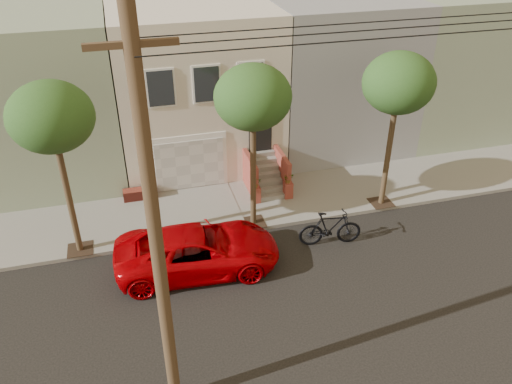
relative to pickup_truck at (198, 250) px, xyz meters
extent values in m
plane|color=black|center=(1.50, -1.91, -0.78)|extent=(90.00, 90.00, 0.00)
cube|color=gray|center=(1.50, 3.44, -0.70)|extent=(40.00, 3.70, 0.15)
cube|color=beige|center=(1.50, 9.29, 2.87)|extent=(7.00, 8.00, 7.00)
cube|color=gray|center=(-5.30, 9.29, 2.87)|extent=(6.50, 8.00, 7.00)
cube|color=gray|center=(8.30, 9.29, 2.87)|extent=(6.50, 8.00, 7.00)
cube|color=gray|center=(14.80, 9.29, 2.87)|extent=(6.50, 8.00, 7.00)
cube|color=white|center=(0.60, 5.31, 0.62)|extent=(3.20, 0.12, 2.50)
cube|color=silver|center=(0.60, 5.25, 0.52)|extent=(2.90, 0.06, 2.20)
cube|color=gray|center=(0.60, 3.44, -0.62)|extent=(3.20, 3.70, 0.02)
cube|color=maroon|center=(-1.60, 4.99, -0.41)|extent=(1.40, 0.45, 0.44)
cube|color=black|center=(3.70, 5.26, 1.77)|extent=(1.00, 0.06, 2.00)
cube|color=#3F4751|center=(-0.30, 5.26, 3.97)|extent=(1.00, 0.06, 1.40)
cube|color=white|center=(-0.30, 5.28, 3.97)|extent=(1.15, 0.05, 1.55)
cube|color=#3F4751|center=(1.50, 5.26, 3.97)|extent=(1.00, 0.06, 1.40)
cube|color=white|center=(1.50, 5.28, 3.97)|extent=(1.15, 0.05, 1.55)
cube|color=#3F4751|center=(3.30, 5.26, 3.97)|extent=(1.00, 0.06, 1.40)
cube|color=white|center=(3.30, 5.28, 3.97)|extent=(1.15, 0.05, 1.55)
cube|color=gray|center=(3.70, 3.47, -0.53)|extent=(1.20, 0.28, 0.20)
cube|color=gray|center=(3.70, 3.75, -0.33)|extent=(1.20, 0.28, 0.20)
cube|color=gray|center=(3.70, 4.03, -0.13)|extent=(1.20, 0.28, 0.20)
cube|color=gray|center=(3.70, 4.31, 0.07)|extent=(1.20, 0.28, 0.20)
cube|color=gray|center=(3.70, 4.59, 0.27)|extent=(1.20, 0.28, 0.20)
cube|color=gray|center=(3.70, 4.87, 0.47)|extent=(1.20, 0.28, 0.20)
cube|color=gray|center=(3.70, 5.15, 0.67)|extent=(1.20, 0.28, 0.20)
cube|color=brown|center=(3.00, 4.31, 0.17)|extent=(0.18, 1.96, 1.60)
cube|color=brown|center=(4.40, 4.31, 0.17)|extent=(0.18, 1.96, 1.60)
cube|color=brown|center=(3.00, 3.43, -0.28)|extent=(0.35, 0.35, 0.70)
imported|color=#204518|center=(3.00, 3.43, 0.30)|extent=(0.40, 0.35, 0.45)
cube|color=brown|center=(4.40, 3.43, -0.28)|extent=(0.35, 0.35, 0.70)
imported|color=#204518|center=(4.40, 3.43, 0.30)|extent=(0.41, 0.35, 0.45)
cube|color=#2D2116|center=(-4.00, 1.99, -0.62)|extent=(0.90, 0.90, 0.02)
cylinder|color=#3B2C1B|center=(-4.00, 1.99, 1.47)|extent=(0.22, 0.22, 4.20)
ellipsoid|color=#204518|center=(-4.00, 1.99, 4.52)|extent=(2.70, 2.57, 2.29)
cube|color=#2D2116|center=(2.50, 1.99, -0.62)|extent=(0.90, 0.90, 0.02)
cylinder|color=#3B2C1B|center=(2.50, 1.99, 1.47)|extent=(0.22, 0.22, 4.20)
ellipsoid|color=#204518|center=(2.50, 1.99, 4.52)|extent=(2.70, 2.57, 2.29)
cube|color=#2D2116|center=(8.00, 1.99, -0.62)|extent=(0.90, 0.90, 0.02)
cylinder|color=#3B2C1B|center=(8.00, 1.99, 1.47)|extent=(0.22, 0.22, 4.20)
ellipsoid|color=#204518|center=(8.00, 1.99, 4.52)|extent=(2.70, 2.57, 2.29)
cylinder|color=#41311E|center=(-1.50, -5.11, 4.22)|extent=(0.30, 0.30, 10.00)
cube|color=#41311E|center=(-1.50, -5.11, 8.42)|extent=(1.60, 0.12, 0.12)
imported|color=#B70005|center=(0.00, 0.00, 0.00)|extent=(5.73, 2.89, 1.55)
imported|color=black|center=(4.92, 0.11, -0.08)|extent=(2.40, 0.99, 1.40)
camera|label=1|loc=(-1.76, -13.95, 10.72)|focal=35.88mm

